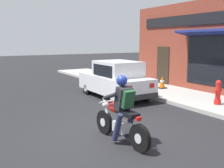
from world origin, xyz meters
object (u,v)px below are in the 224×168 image
(motorcycle_with_rider, at_px, (121,115))
(fire_hydrant, at_px, (218,93))
(car_hatchback, at_px, (115,80))
(traffic_cone, at_px, (162,82))

(motorcycle_with_rider, distance_m, fire_hydrant, 4.81)
(car_hatchback, bearing_deg, fire_hydrant, -57.18)
(motorcycle_with_rider, relative_size, traffic_cone, 3.37)
(car_hatchback, xyz_separation_m, fire_hydrant, (2.20, -3.41, -0.19))
(car_hatchback, xyz_separation_m, traffic_cone, (2.71, 0.09, -0.33))
(traffic_cone, bearing_deg, fire_hydrant, -98.30)
(motorcycle_with_rider, height_order, fire_hydrant, motorcycle_with_rider)
(car_hatchback, bearing_deg, motorcycle_with_rider, -120.35)
(motorcycle_with_rider, height_order, car_hatchback, motorcycle_with_rider)
(motorcycle_with_rider, xyz_separation_m, car_hatchback, (2.53, 4.31, 0.09))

